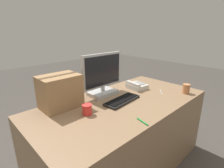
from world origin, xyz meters
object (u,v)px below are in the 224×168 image
object	(u,v)px
monitor	(103,77)
keyboard	(122,100)
spoon	(161,91)
paper_cup_right	(186,89)
cardboard_box	(60,91)
paper_cup_left	(87,109)
desk_phone	(137,86)
pen_marker	(142,121)

from	to	relation	value
monitor	keyboard	bearing A→B (deg)	-87.26
monitor	spoon	xyz separation A→B (m)	(0.54, -0.38, -0.19)
paper_cup_right	cardboard_box	size ratio (longest dim) A/B	0.30
paper_cup_left	paper_cup_right	bearing A→B (deg)	-18.33
keyboard	paper_cup_left	xyz separation A→B (m)	(-0.41, 0.02, 0.03)
desk_phone	pen_marker	bearing A→B (deg)	-130.01
monitor	paper_cup_right	world-z (taller)	monitor
paper_cup_left	spoon	xyz separation A→B (m)	(0.93, -0.13, -0.04)
keyboard	cardboard_box	xyz separation A→B (m)	(-0.49, 0.31, 0.14)
keyboard	paper_cup_left	world-z (taller)	paper_cup_left
keyboard	paper_cup_right	size ratio (longest dim) A/B	4.03
paper_cup_right	pen_marker	size ratio (longest dim) A/B	0.84
monitor	pen_marker	xyz separation A→B (m)	(-0.16, -0.65, -0.19)
monitor	spoon	size ratio (longest dim) A/B	4.04
desk_phone	monitor	bearing A→B (deg)	171.00
desk_phone	cardboard_box	bearing A→B (deg)	177.86
paper_cup_right	pen_marker	world-z (taller)	paper_cup_right
paper_cup_left	spoon	size ratio (longest dim) A/B	0.71
paper_cup_left	paper_cup_right	xyz separation A→B (m)	(1.08, -0.36, 0.01)
paper_cup_right	spoon	bearing A→B (deg)	123.21
paper_cup_right	spoon	distance (m)	0.27
spoon	desk_phone	bearing A→B (deg)	76.48
keyboard	desk_phone	size ratio (longest dim) A/B	1.75
pen_marker	monitor	bearing A→B (deg)	-1.28
pen_marker	desk_phone	bearing A→B (deg)	-35.30
cardboard_box	paper_cup_right	bearing A→B (deg)	-28.89
desk_phone	pen_marker	world-z (taller)	desk_phone
paper_cup_right	pen_marker	xyz separation A→B (m)	(-0.85, -0.04, -0.05)
monitor	paper_cup_left	world-z (taller)	monitor
desk_phone	pen_marker	size ratio (longest dim) A/B	1.95
desk_phone	paper_cup_left	xyz separation A→B (m)	(-0.81, -0.12, 0.01)
paper_cup_left	spoon	bearing A→B (deg)	-8.22
paper_cup_right	spoon	world-z (taller)	paper_cup_right
cardboard_box	pen_marker	world-z (taller)	cardboard_box
keyboard	cardboard_box	size ratio (longest dim) A/B	1.21
desk_phone	spoon	world-z (taller)	desk_phone
paper_cup_right	keyboard	bearing A→B (deg)	153.57
keyboard	paper_cup_right	xyz separation A→B (m)	(0.67, -0.33, 0.04)
paper_cup_left	keyboard	bearing A→B (deg)	-3.25
keyboard	paper_cup_left	bearing A→B (deg)	171.06
desk_phone	paper_cup_right	size ratio (longest dim) A/B	2.31
pen_marker	cardboard_box	bearing A→B (deg)	37.42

